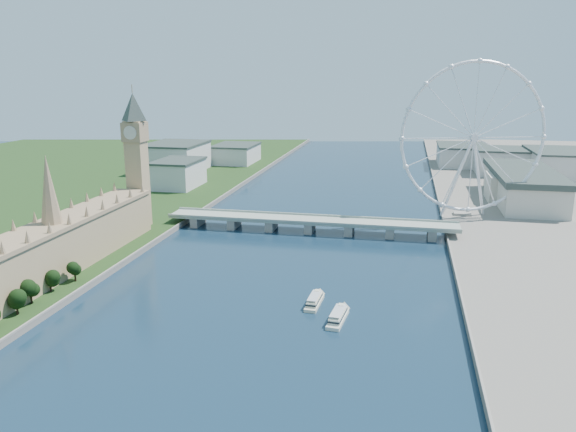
# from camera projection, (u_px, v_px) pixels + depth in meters

# --- Properties ---
(parliament_range) EXTENTS (24.00, 200.00, 70.00)m
(parliament_range) POSITION_uv_depth(u_px,v_px,m) (55.00, 248.00, 324.69)
(parliament_range) COLOR tan
(parliament_range) RESTS_ON ground
(big_ben) EXTENTS (20.02, 20.02, 110.00)m
(big_ben) POSITION_uv_depth(u_px,v_px,m) (136.00, 143.00, 415.36)
(big_ben) COLOR tan
(big_ben) RESTS_ON ground
(westminster_bridge) EXTENTS (220.00, 22.00, 9.50)m
(westminster_bridge) POSITION_uv_depth(u_px,v_px,m) (310.00, 223.00, 425.57)
(westminster_bridge) COLOR gray
(westminster_bridge) RESTS_ON ground
(london_eye) EXTENTS (113.60, 39.12, 124.30)m
(london_eye) POSITION_uv_depth(u_px,v_px,m) (473.00, 138.00, 439.09)
(london_eye) COLOR silver
(london_eye) RESTS_ON ground
(county_hall) EXTENTS (54.00, 144.00, 35.00)m
(county_hall) POSITION_uv_depth(u_px,v_px,m) (521.00, 204.00, 515.86)
(county_hall) COLOR beige
(county_hall) RESTS_ON ground
(city_skyline) EXTENTS (505.00, 280.00, 32.00)m
(city_skyline) POSITION_uv_depth(u_px,v_px,m) (380.00, 161.00, 662.04)
(city_skyline) COLOR beige
(city_skyline) RESTS_ON ground
(tour_boat_near) EXTENTS (7.88, 25.88, 5.61)m
(tour_boat_near) POSITION_uv_depth(u_px,v_px,m) (314.00, 305.00, 291.32)
(tour_boat_near) COLOR beige
(tour_boat_near) RESTS_ON ground
(tour_boat_far) EXTENTS (9.57, 27.55, 5.94)m
(tour_boat_far) POSITION_uv_depth(u_px,v_px,m) (338.00, 321.00, 271.99)
(tour_boat_far) COLOR beige
(tour_boat_far) RESTS_ON ground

